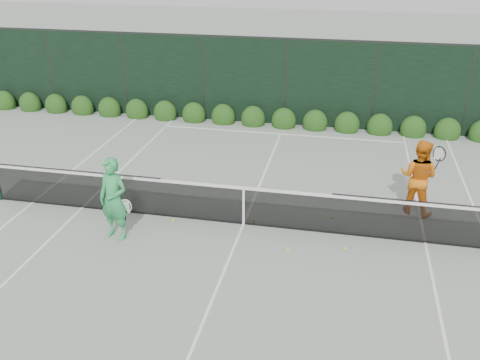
# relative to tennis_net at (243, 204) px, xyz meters

# --- Properties ---
(ground) EXTENTS (80.00, 80.00, 0.00)m
(ground) POSITION_rel_tennis_net_xyz_m (0.02, 0.00, -0.53)
(ground) COLOR gray
(ground) RESTS_ON ground
(tennis_net) EXTENTS (12.90, 0.10, 1.07)m
(tennis_net) POSITION_rel_tennis_net_xyz_m (0.00, 0.00, 0.00)
(tennis_net) COLOR #10301E
(tennis_net) RESTS_ON ground
(player_woman) EXTENTS (0.78, 0.60, 1.90)m
(player_woman) POSITION_rel_tennis_net_xyz_m (-2.66, -1.14, 0.42)
(player_woman) COLOR green
(player_woman) RESTS_ON ground
(player_man) EXTENTS (1.11, 1.01, 1.87)m
(player_man) POSITION_rel_tennis_net_xyz_m (4.00, 1.47, 0.41)
(player_man) COLOR orange
(player_man) RESTS_ON ground
(court_lines) EXTENTS (11.03, 23.83, 0.01)m
(court_lines) POSITION_rel_tennis_net_xyz_m (0.02, 0.00, -0.53)
(court_lines) COLOR white
(court_lines) RESTS_ON ground
(windscreen_fence) EXTENTS (32.00, 21.07, 3.06)m
(windscreen_fence) POSITION_rel_tennis_net_xyz_m (0.02, -2.71, 0.98)
(windscreen_fence) COLOR black
(windscreen_fence) RESTS_ON ground
(hedge_row) EXTENTS (31.66, 0.65, 0.94)m
(hedge_row) POSITION_rel_tennis_net_xyz_m (0.02, 7.15, -0.30)
(hedge_row) COLOR #10360E
(hedge_row) RESTS_ON ground
(tennis_balls) EXTENTS (4.11, 1.74, 0.07)m
(tennis_balls) POSITION_rel_tennis_net_xyz_m (0.99, -0.15, -0.50)
(tennis_balls) COLOR #E4F135
(tennis_balls) RESTS_ON ground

